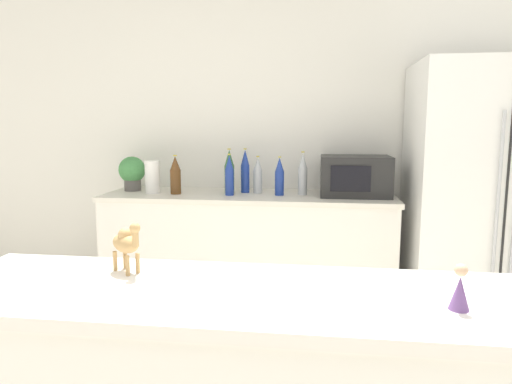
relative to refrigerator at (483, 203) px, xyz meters
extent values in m
cube|color=white|center=(-1.28, 0.41, 0.36)|extent=(8.00, 0.06, 2.55)
cube|color=silver|center=(-1.58, 0.08, -0.47)|extent=(2.05, 0.60, 0.89)
cube|color=silver|center=(-1.58, 0.08, 0.00)|extent=(2.08, 0.63, 0.03)
cube|color=white|center=(0.00, 0.00, 0.00)|extent=(0.94, 0.72, 1.82)
cube|color=black|center=(0.00, -0.36, 0.00)|extent=(0.01, 0.01, 1.75)
cylinder|color=#B2B5BA|center=(-0.05, -0.38, 0.09)|extent=(0.02, 0.02, 1.00)
cube|color=silver|center=(-1.07, -1.97, 0.04)|extent=(2.18, 0.49, 0.03)
cylinder|color=#595451|center=(-2.48, 0.12, 0.06)|extent=(0.12, 0.12, 0.08)
sphere|color=#478E4C|center=(-2.48, 0.12, 0.18)|extent=(0.20, 0.20, 0.20)
cylinder|color=white|center=(-2.28, 0.02, 0.14)|extent=(0.11, 0.11, 0.24)
cube|color=black|center=(-0.83, 0.10, 0.16)|extent=(0.48, 0.36, 0.28)
cube|color=black|center=(-0.87, -0.09, 0.16)|extent=(0.26, 0.01, 0.17)
cylinder|color=brown|center=(-2.10, 0.00, 0.10)|extent=(0.08, 0.08, 0.18)
cone|color=brown|center=(-2.10, 0.00, 0.24)|extent=(0.07, 0.07, 0.10)
cylinder|color=gold|center=(-2.10, 0.00, 0.29)|extent=(0.03, 0.03, 0.01)
cylinder|color=navy|center=(-1.71, -0.01, 0.11)|extent=(0.06, 0.06, 0.18)
cone|color=navy|center=(-1.71, -0.01, 0.25)|extent=(0.06, 0.06, 0.10)
cylinder|color=gold|center=(-1.71, -0.01, 0.31)|extent=(0.02, 0.02, 0.01)
cylinder|color=#2D6033|center=(-1.72, 0.08, 0.12)|extent=(0.07, 0.07, 0.20)
cone|color=#2D6033|center=(-1.72, 0.08, 0.28)|extent=(0.07, 0.07, 0.11)
cylinder|color=gold|center=(-1.72, 0.08, 0.34)|extent=(0.02, 0.02, 0.01)
cylinder|color=#B2B7BC|center=(-1.52, 0.13, 0.10)|extent=(0.06, 0.06, 0.17)
cone|color=#B2B7BC|center=(-1.52, 0.13, 0.23)|extent=(0.06, 0.06, 0.09)
cylinder|color=gold|center=(-1.52, 0.13, 0.28)|extent=(0.02, 0.02, 0.01)
cylinder|color=navy|center=(-1.62, 0.15, 0.12)|extent=(0.06, 0.06, 0.20)
cone|color=navy|center=(-1.62, 0.15, 0.28)|extent=(0.06, 0.06, 0.11)
cylinder|color=gold|center=(-1.62, 0.15, 0.34)|extent=(0.02, 0.02, 0.01)
cylinder|color=#B2B7BC|center=(-1.20, 0.09, 0.11)|extent=(0.06, 0.06, 0.19)
cone|color=#B2B7BC|center=(-1.20, 0.09, 0.26)|extent=(0.06, 0.06, 0.11)
cylinder|color=gold|center=(-1.20, 0.09, 0.32)|extent=(0.02, 0.02, 0.01)
cylinder|color=navy|center=(-1.36, 0.04, 0.10)|extent=(0.06, 0.06, 0.17)
cone|color=navy|center=(-1.36, 0.04, 0.24)|extent=(0.06, 0.06, 0.10)
cylinder|color=gold|center=(-1.36, 0.04, 0.29)|extent=(0.02, 0.02, 0.01)
ellipsoid|color=tan|center=(-1.67, -1.86, 0.15)|extent=(0.12, 0.11, 0.06)
sphere|color=tan|center=(-1.67, -1.86, 0.18)|extent=(0.04, 0.04, 0.04)
cylinder|color=tan|center=(-1.62, -1.90, 0.18)|extent=(0.02, 0.02, 0.06)
sphere|color=tan|center=(-1.62, -1.90, 0.21)|extent=(0.03, 0.03, 0.03)
cylinder|color=tan|center=(-1.63, -1.87, 0.09)|extent=(0.01, 0.01, 0.06)
cylinder|color=tan|center=(-1.65, -1.90, 0.09)|extent=(0.01, 0.01, 0.06)
cylinder|color=tan|center=(-1.69, -1.83, 0.09)|extent=(0.01, 0.01, 0.06)
cylinder|color=tan|center=(-1.71, -1.86, 0.09)|extent=(0.01, 0.01, 0.06)
cone|color=#6B4784|center=(-0.75, -2.03, 0.10)|extent=(0.05, 0.05, 0.08)
sphere|color=tan|center=(-0.75, -2.03, 0.16)|extent=(0.03, 0.03, 0.03)
camera|label=1|loc=(-1.10, -3.15, 0.51)|focal=32.00mm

